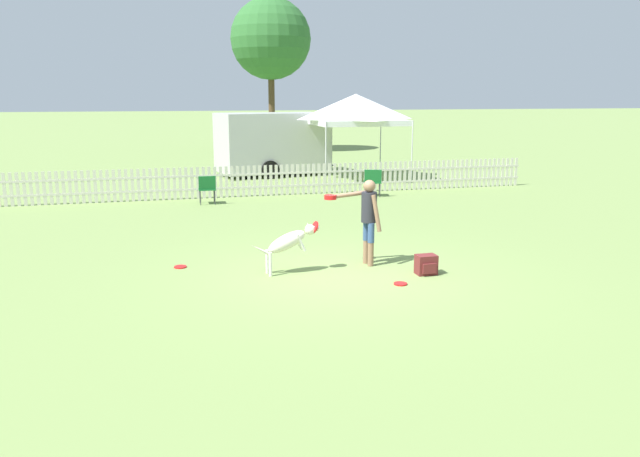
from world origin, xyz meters
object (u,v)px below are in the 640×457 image
(frisbee_near_handler, at_px, (180,267))
(canopy_tent_main, at_px, (356,109))
(equipment_trailer, at_px, (272,142))
(tree_left_grove, at_px, (271,39))
(folding_chair_center, at_px, (207,187))
(backpack_on_grass, at_px, (426,265))
(frisbee_near_dog, at_px, (400,284))
(leaping_dog, at_px, (289,241))
(folding_chair_blue_left, at_px, (373,180))
(handler_person, at_px, (367,212))

(frisbee_near_handler, height_order, canopy_tent_main, canopy_tent_main)
(equipment_trailer, relative_size, tree_left_grove, 0.61)
(frisbee_near_handler, bearing_deg, equipment_trailer, 72.01)
(folding_chair_center, bearing_deg, backpack_on_grass, 112.13)
(folding_chair_center, distance_m, equipment_trailer, 6.90)
(frisbee_near_dog, xyz_separation_m, canopy_tent_main, (3.47, 12.87, 2.51))
(leaping_dog, relative_size, equipment_trailer, 0.25)
(tree_left_grove, bearing_deg, folding_chair_center, -106.98)
(leaping_dog, distance_m, backpack_on_grass, 2.40)
(folding_chair_blue_left, relative_size, canopy_tent_main, 0.26)
(folding_chair_blue_left, bearing_deg, canopy_tent_main, -84.07)
(backpack_on_grass, height_order, tree_left_grove, tree_left_grove)
(frisbee_near_handler, relative_size, frisbee_near_dog, 1.00)
(folding_chair_center, relative_size, equipment_trailer, 0.16)
(frisbee_near_handler, distance_m, frisbee_near_dog, 3.95)
(leaping_dog, xyz_separation_m, frisbee_near_dog, (1.60, -1.16, -0.55))
(tree_left_grove, bearing_deg, canopy_tent_main, -86.15)
(backpack_on_grass, relative_size, canopy_tent_main, 0.11)
(leaping_dog, height_order, tree_left_grove, tree_left_grove)
(handler_person, xyz_separation_m, folding_chair_center, (-2.20, 7.27, -0.48))
(frisbee_near_handler, distance_m, canopy_tent_main, 13.13)
(frisbee_near_dog, height_order, folding_chair_center, folding_chair_center)
(backpack_on_grass, relative_size, tree_left_grove, 0.04)
(leaping_dog, bearing_deg, frisbee_near_dog, 48.70)
(folding_chair_blue_left, bearing_deg, equipment_trailer, -55.18)
(frisbee_near_handler, distance_m, folding_chair_center, 6.70)
(frisbee_near_handler, bearing_deg, folding_chair_center, 80.72)
(leaping_dog, bearing_deg, equipment_trailer, 165.00)
(frisbee_near_dog, height_order, folding_chair_blue_left, folding_chair_blue_left)
(frisbee_near_dog, height_order, tree_left_grove, tree_left_grove)
(handler_person, xyz_separation_m, canopy_tent_main, (3.61, 11.57, 1.56))
(handler_person, distance_m, folding_chair_center, 7.62)
(frisbee_near_dog, bearing_deg, tree_left_grove, 83.92)
(frisbee_near_dog, bearing_deg, canopy_tent_main, 74.90)
(frisbee_near_handler, bearing_deg, frisbee_near_dog, -30.19)
(folding_chair_blue_left, bearing_deg, leaping_dog, 77.68)
(frisbee_near_handler, relative_size, folding_chair_blue_left, 0.26)
(handler_person, bearing_deg, leaping_dog, 90.39)
(handler_person, xyz_separation_m, leaping_dog, (-1.46, -0.15, -0.41))
(leaping_dog, bearing_deg, folding_chair_blue_left, 145.24)
(frisbee_near_dog, distance_m, canopy_tent_main, 13.57)
(leaping_dog, height_order, canopy_tent_main, canopy_tent_main)
(backpack_on_grass, height_order, folding_chair_blue_left, folding_chair_blue_left)
(folding_chair_center, height_order, tree_left_grove, tree_left_grove)
(leaping_dog, relative_size, canopy_tent_main, 0.39)
(tree_left_grove, bearing_deg, backpack_on_grass, -94.68)
(folding_chair_blue_left, xyz_separation_m, equipment_trailer, (-1.93, 6.04, 0.75))
(canopy_tent_main, relative_size, tree_left_grove, 0.39)
(frisbee_near_dog, bearing_deg, equipment_trailer, 87.22)
(leaping_dog, bearing_deg, folding_chair_center, -179.61)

